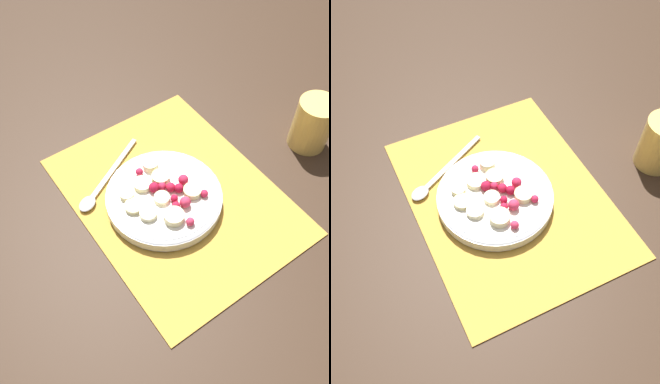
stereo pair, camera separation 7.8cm
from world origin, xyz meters
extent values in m
plane|color=#382619|center=(0.00, 0.00, 0.00)|extent=(3.00, 3.00, 0.00)
cube|color=gold|center=(0.00, 0.00, 0.00)|extent=(0.46, 0.35, 0.01)
cylinder|color=silver|center=(0.00, -0.03, 0.02)|extent=(0.22, 0.22, 0.02)
torus|color=silver|center=(0.00, -0.03, 0.02)|extent=(0.22, 0.22, 0.01)
cylinder|color=white|center=(0.00, -0.03, 0.03)|extent=(0.20, 0.20, 0.00)
cylinder|color=beige|center=(-0.03, -0.01, 0.04)|extent=(0.04, 0.04, 0.01)
cylinder|color=#F4EAB7|center=(0.01, -0.04, 0.03)|extent=(0.03, 0.03, 0.01)
cylinder|color=beige|center=(0.06, -0.04, 0.04)|extent=(0.05, 0.05, 0.01)
cylinder|color=#F4EAB7|center=(-0.07, -0.01, 0.04)|extent=(0.04, 0.04, 0.01)
cylinder|color=#F4EAB7|center=(0.02, -0.08, 0.03)|extent=(0.04, 0.04, 0.01)
cylinder|color=beige|center=(0.03, 0.02, 0.04)|extent=(0.03, 0.03, 0.01)
cylinder|color=beige|center=(-0.03, -0.09, 0.03)|extent=(0.03, 0.03, 0.01)
cylinder|color=beige|center=(-0.01, -0.09, 0.03)|extent=(0.04, 0.04, 0.01)
cylinder|color=#F4EAB7|center=(-0.04, -0.05, 0.03)|extent=(0.04, 0.04, 0.01)
sphere|color=#D12347|center=(-0.01, -0.02, 0.04)|extent=(0.02, 0.02, 0.02)
sphere|color=#D12347|center=(0.00, 0.02, 0.04)|extent=(0.02, 0.02, 0.02)
sphere|color=#DB3356|center=(0.04, -0.01, 0.04)|extent=(0.02, 0.02, 0.02)
sphere|color=red|center=(0.00, -0.01, 0.04)|extent=(0.02, 0.02, 0.02)
sphere|color=red|center=(0.04, -0.03, 0.04)|extent=(0.01, 0.01, 0.01)
sphere|color=#D12347|center=(0.05, 0.03, 0.04)|extent=(0.01, 0.01, 0.01)
sphere|color=#D12347|center=(-0.07, -0.04, 0.04)|extent=(0.01, 0.01, 0.01)
sphere|color=#B21433|center=(0.02, -0.02, 0.04)|extent=(0.01, 0.01, 0.01)
sphere|color=#B21433|center=(-0.02, -0.04, 0.04)|extent=(0.02, 0.02, 0.02)
sphere|color=#DB3356|center=(0.08, -0.03, 0.04)|extent=(0.02, 0.02, 0.02)
sphere|color=#B21433|center=(0.01, 0.00, 0.04)|extent=(0.02, 0.02, 0.02)
cube|color=silver|center=(-0.12, -0.06, 0.01)|extent=(0.09, 0.15, 0.00)
ellipsoid|color=silver|center=(-0.08, -0.15, 0.01)|extent=(0.04, 0.05, 0.01)
camera|label=1|loc=(0.38, -0.29, 0.67)|focal=40.00mm
camera|label=2|loc=(0.42, -0.23, 0.67)|focal=40.00mm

